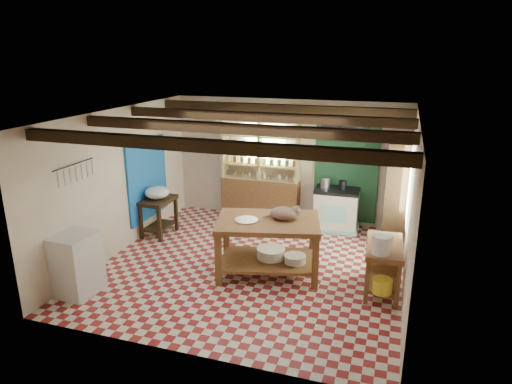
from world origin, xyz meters
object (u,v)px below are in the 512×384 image
(work_table, at_px, (268,247))
(white_cabinet, at_px, (77,264))
(right_counter, at_px, (383,267))
(prep_table, at_px, (159,217))
(stove, at_px, (336,209))
(cat, at_px, (284,213))

(work_table, height_order, white_cabinet, white_cabinet)
(work_table, distance_m, white_cabinet, 2.97)
(white_cabinet, relative_size, right_counter, 0.89)
(prep_table, xyz_separation_m, white_cabinet, (-0.02, -2.42, 0.09))
(white_cabinet, bearing_deg, stove, 52.13)
(right_counter, bearing_deg, cat, 172.78)
(stove, bearing_deg, right_counter, -66.68)
(work_table, relative_size, stove, 1.86)
(work_table, bearing_deg, cat, 11.31)
(prep_table, bearing_deg, right_counter, -10.97)
(white_cabinet, distance_m, cat, 3.28)
(work_table, height_order, stove, work_table)
(white_cabinet, height_order, cat, cat)
(prep_table, bearing_deg, white_cabinet, -89.45)
(cat, bearing_deg, prep_table, 140.06)
(white_cabinet, xyz_separation_m, right_counter, (4.40, 1.49, -0.09))
(prep_table, xyz_separation_m, cat, (2.77, -0.80, 0.65))
(prep_table, relative_size, white_cabinet, 0.81)
(work_table, height_order, prep_table, work_table)
(white_cabinet, bearing_deg, prep_table, 93.09)
(work_table, xyz_separation_m, cat, (0.23, 0.11, 0.57))
(stove, relative_size, right_counter, 0.83)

